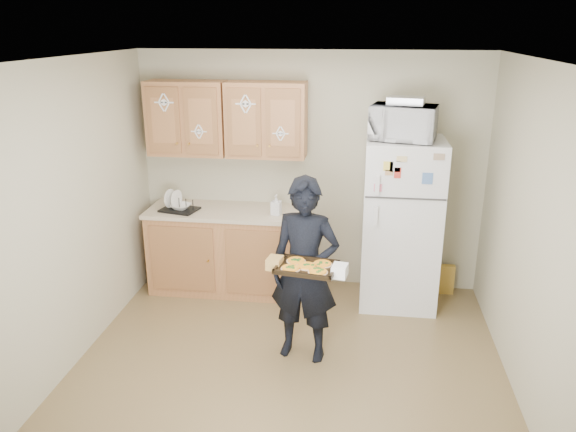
{
  "coord_description": "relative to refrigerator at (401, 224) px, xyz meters",
  "views": [
    {
      "loc": [
        0.54,
        -3.94,
        2.73
      ],
      "look_at": [
        -0.05,
        0.45,
        1.22
      ],
      "focal_mm": 35.0,
      "sensor_mm": 36.0,
      "label": 1
    }
  ],
  "objects": [
    {
      "name": "pizza_center",
      "position": [
        -0.8,
        -1.43,
        0.12
      ],
      "size": [
        0.15,
        0.15,
        0.02
      ],
      "primitive_type": "cylinder",
      "color": "orange",
      "rests_on": "baking_tray"
    },
    {
      "name": "dish_rack",
      "position": [
        -2.27,
        -0.04,
        0.12
      ],
      "size": [
        0.42,
        0.35,
        0.14
      ],
      "primitive_type": "cube",
      "rotation": [
        0.0,
        0.0,
        -0.23
      ],
      "color": "black",
      "rests_on": "countertop"
    },
    {
      "name": "upper_cab_left",
      "position": [
        -2.2,
        0.18,
        0.98
      ],
      "size": [
        0.8,
        0.33,
        0.75
      ],
      "primitive_type": "cube",
      "color": "brown",
      "rests_on": "wall_back"
    },
    {
      "name": "pizza_back_right",
      "position": [
        -0.68,
        -1.37,
        0.12
      ],
      "size": [
        0.15,
        0.15,
        0.02
      ],
      "primitive_type": "cylinder",
      "color": "orange",
      "rests_on": "baking_tray"
    },
    {
      "name": "microwave",
      "position": [
        -0.04,
        -0.05,
        1.01
      ],
      "size": [
        0.66,
        0.52,
        0.33
      ],
      "primitive_type": "imported",
      "rotation": [
        0.0,
        0.0,
        -0.21
      ],
      "color": "white",
      "rests_on": "refrigerator"
    },
    {
      "name": "baking_tray",
      "position": [
        -0.8,
        -1.43,
        0.11
      ],
      "size": [
        0.5,
        0.4,
        0.04
      ],
      "primitive_type": "cube",
      "rotation": [
        0.0,
        0.0,
        -0.15
      ],
      "color": "black",
      "rests_on": "person"
    },
    {
      "name": "bowl",
      "position": [
        -2.26,
        -0.04,
        0.09
      ],
      "size": [
        0.25,
        0.25,
        0.05
      ],
      "primitive_type": "imported",
      "rotation": [
        0.0,
        0.0,
        -0.2
      ],
      "color": "silver",
      "rests_on": "dish_rack"
    },
    {
      "name": "person",
      "position": [
        -0.84,
        -1.14,
        -0.05
      ],
      "size": [
        0.63,
        0.47,
        1.59
      ],
      "primitive_type": "imported",
      "rotation": [
        0.0,
        0.0,
        -0.15
      ],
      "color": "black",
      "rests_on": "floor"
    },
    {
      "name": "wall_back",
      "position": [
        -0.95,
        0.37,
        0.4
      ],
      "size": [
        3.6,
        0.04,
        2.5
      ],
      "primitive_type": "cube",
      "color": "#ADA88C",
      "rests_on": "floor"
    },
    {
      "name": "foil_pan",
      "position": [
        -0.03,
        -0.02,
        1.21
      ],
      "size": [
        0.37,
        0.29,
        0.07
      ],
      "primitive_type": "cube",
      "rotation": [
        0.0,
        0.0,
        -0.2
      ],
      "color": "silver",
      "rests_on": "microwave"
    },
    {
      "name": "ceiling",
      "position": [
        -0.95,
        -1.43,
        1.65
      ],
      "size": [
        3.6,
        3.6,
        0.0
      ],
      "primitive_type": "plane",
      "color": "white",
      "rests_on": "wall_back"
    },
    {
      "name": "countertop",
      "position": [
        -1.8,
        0.05,
        0.03
      ],
      "size": [
        1.64,
        0.64,
        0.04
      ],
      "primitive_type": "cube",
      "color": "beige",
      "rests_on": "base_cabinet"
    },
    {
      "name": "wall_front",
      "position": [
        -0.95,
        -3.23,
        0.4
      ],
      "size": [
        3.6,
        0.04,
        2.5
      ],
      "primitive_type": "cube",
      "color": "#ADA88C",
      "rests_on": "floor"
    },
    {
      "name": "wall_left",
      "position": [
        -2.75,
        -1.43,
        0.4
      ],
      "size": [
        0.04,
        3.6,
        2.5
      ],
      "primitive_type": "cube",
      "color": "#ADA88C",
      "rests_on": "floor"
    },
    {
      "name": "pizza_front_left",
      "position": [
        -0.91,
        -1.49,
        0.12
      ],
      "size": [
        0.15,
        0.15,
        0.02
      ],
      "primitive_type": "cylinder",
      "color": "orange",
      "rests_on": "baking_tray"
    },
    {
      "name": "cereal_box",
      "position": [
        0.52,
        0.24,
        -0.69
      ],
      "size": [
        0.2,
        0.07,
        0.32
      ],
      "primitive_type": "cube",
      "color": "gold",
      "rests_on": "floor"
    },
    {
      "name": "pizza_front_right",
      "position": [
        -0.7,
        -1.53,
        0.12
      ],
      "size": [
        0.15,
        0.15,
        0.02
      ],
      "primitive_type": "cylinder",
      "color": "orange",
      "rests_on": "baking_tray"
    },
    {
      "name": "pizza_back_left",
      "position": [
        -0.89,
        -1.34,
        0.12
      ],
      "size": [
        0.15,
        0.15,
        0.02
      ],
      "primitive_type": "cylinder",
      "color": "orange",
      "rests_on": "baking_tray"
    },
    {
      "name": "refrigerator",
      "position": [
        0.0,
        0.0,
        0.0
      ],
      "size": [
        0.75,
        0.7,
        1.7
      ],
      "primitive_type": "cube",
      "color": "white",
      "rests_on": "floor"
    },
    {
      "name": "wall_right",
      "position": [
        0.85,
        -1.43,
        0.4
      ],
      "size": [
        0.04,
        3.6,
        2.5
      ],
      "primitive_type": "cube",
      "color": "#ADA88C",
      "rests_on": "floor"
    },
    {
      "name": "floor",
      "position": [
        -0.95,
        -1.43,
        -0.85
      ],
      "size": [
        3.6,
        3.6,
        0.0
      ],
      "primitive_type": "plane",
      "color": "brown",
      "rests_on": "ground"
    },
    {
      "name": "upper_cab_right",
      "position": [
        -1.38,
        0.18,
        0.98
      ],
      "size": [
        0.8,
        0.33,
        0.75
      ],
      "primitive_type": "cube",
      "color": "brown",
      "rests_on": "wall_back"
    },
    {
      "name": "base_cabinet",
      "position": [
        -1.8,
        0.05,
        -0.42
      ],
      "size": [
        1.6,
        0.6,
        0.86
      ],
      "primitive_type": "cube",
      "color": "brown",
      "rests_on": "floor"
    },
    {
      "name": "soap_bottle",
      "position": [
        -1.25,
        -0.03,
        0.15
      ],
      "size": [
        0.11,
        0.11,
        0.21
      ],
      "primitive_type": "imported",
      "rotation": [
        0.0,
        0.0,
        -0.16
      ],
      "color": "white",
      "rests_on": "countertop"
    }
  ]
}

